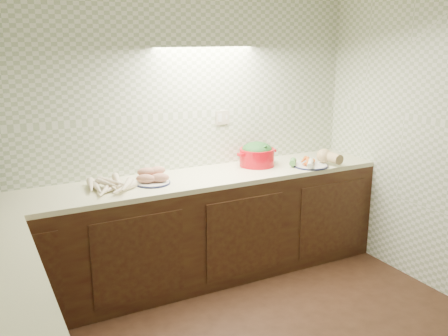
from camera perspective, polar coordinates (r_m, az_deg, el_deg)
name	(u,v)px	position (r m, az deg, el deg)	size (l,w,h in m)	color
room	(289,116)	(2.56, 7.43, 5.97)	(3.60, 3.60, 2.60)	black
counter	(130,295)	(3.27, -10.75, -14.12)	(3.60, 3.60, 0.90)	black
parsnip_pile	(103,186)	(3.81, -13.64, -2.04)	(0.50, 0.41, 0.09)	beige
sweet_potato_plate	(152,177)	(3.93, -8.20, -1.08)	(0.28, 0.27, 0.13)	#13173D
onion_bowl	(150,175)	(4.05, -8.45, -0.76)	(0.13, 0.13, 0.10)	black
dutch_oven	(257,154)	(4.41, 3.79, 1.58)	(0.38, 0.33, 0.21)	red
veg_plate	(317,160)	(4.50, 10.54, 0.95)	(0.44, 0.31, 0.14)	#13173D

